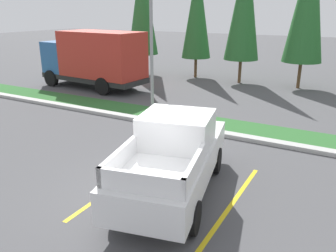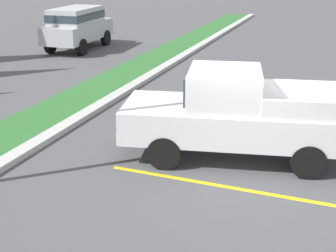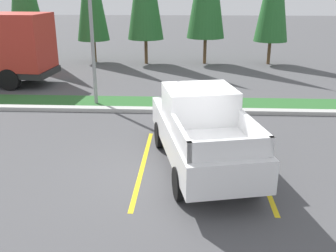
% 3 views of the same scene
% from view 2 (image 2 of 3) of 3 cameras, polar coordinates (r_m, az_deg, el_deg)
% --- Properties ---
extents(ground_plane, '(120.00, 120.00, 0.00)m').
position_cam_2_polar(ground_plane, '(10.24, 9.02, -5.20)').
color(ground_plane, '#4C4C4F').
extents(parking_line_near, '(0.12, 4.80, 0.01)m').
position_cam_2_polar(parking_line_near, '(9.39, 6.33, -7.53)').
color(parking_line_near, yellow).
rests_on(parking_line_near, ground).
extents(parking_line_far, '(0.12, 4.80, 0.01)m').
position_cam_2_polar(parking_line_far, '(12.16, 10.06, -0.96)').
color(parking_line_far, yellow).
rests_on(parking_line_far, ground).
extents(curb_strip, '(56.00, 0.40, 0.15)m').
position_cam_2_polar(curb_strip, '(12.10, -14.75, -1.10)').
color(curb_strip, '#B2B2AD').
rests_on(curb_strip, ground).
extents(grass_median, '(56.00, 1.80, 0.06)m').
position_cam_2_polar(grass_median, '(12.75, -18.79, -0.61)').
color(grass_median, '#2D662D').
rests_on(grass_median, ground).
extents(pickup_truck_main, '(2.97, 5.51, 2.10)m').
position_cam_2_polar(pickup_truck_main, '(10.37, 8.46, 1.40)').
color(pickup_truck_main, black).
rests_on(pickup_truck_main, ground).
extents(suv_distant, '(4.72, 2.20, 2.10)m').
position_cam_2_polar(suv_distant, '(23.58, -11.51, 12.55)').
color(suv_distant, black).
rests_on(suv_distant, ground).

